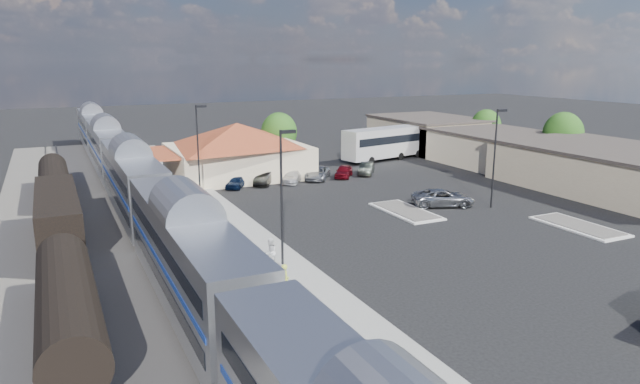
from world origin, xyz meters
name	(u,v)px	position (x,y,z in m)	size (l,w,h in m)	color
ground	(379,223)	(0.00, 0.00, 0.00)	(280.00, 280.00, 0.00)	black
railbed	(101,229)	(-21.00, 8.00, 0.06)	(16.00, 100.00, 0.12)	#4C4944
platform	(218,221)	(-12.00, 6.00, 0.09)	(5.50, 92.00, 0.18)	gray
passenger_train	(132,184)	(-18.00, 10.80, 2.87)	(3.00, 104.00, 5.55)	silver
freight_cars	(59,221)	(-24.00, 4.90, 1.93)	(2.80, 46.00, 4.00)	black
station_depot	(237,149)	(-4.56, 24.00, 3.13)	(18.35, 12.24, 6.20)	beige
buildings_east	(512,150)	(28.00, 14.28, 2.27)	(14.40, 51.40, 4.80)	#C6B28C
traffic_island_south	(406,211)	(4.00, 2.00, 0.10)	(3.30, 7.50, 0.21)	silver
traffic_island_north	(579,226)	(14.00, -8.00, 0.10)	(3.30, 7.50, 0.21)	silver
lamp_plat_s	(283,187)	(-10.90, -6.00, 5.34)	(1.08, 0.25, 9.00)	black
lamp_plat_n	(199,143)	(-10.90, 16.00, 5.34)	(1.08, 0.25, 9.00)	black
lamp_lot	(496,150)	(12.10, 0.00, 5.34)	(1.08, 0.25, 9.00)	black
tree_east_b	(563,134)	(34.00, 12.00, 4.22)	(4.94, 4.94, 6.96)	#382314
tree_east_c	(486,126)	(34.00, 26.00, 3.76)	(4.41, 4.41, 6.21)	#382314
tree_depot	(279,132)	(3.00, 30.00, 4.02)	(4.71, 4.71, 6.63)	#382314
suv	(443,198)	(8.34, 2.34, 0.80)	(2.66, 5.76, 1.60)	gray
coach_bus	(387,141)	(17.00, 26.05, 2.51)	(13.87, 5.77, 4.35)	silver
person_a	(285,280)	(-12.81, -10.93, 1.14)	(0.70, 0.46, 1.93)	#BED041
person_b	(270,252)	(-11.84, -6.03, 1.12)	(0.91, 0.71, 1.88)	silver
parked_car_a	(237,182)	(-6.55, 18.06, 0.64)	(1.51, 3.76, 1.28)	#0B1A3A
parked_car_b	(264,178)	(-3.35, 18.36, 0.72)	(1.53, 4.39, 1.45)	black
parked_car_c	(293,176)	(-0.15, 18.06, 0.66)	(1.84, 4.52, 1.31)	silver
parked_car_d	(318,173)	(3.05, 18.36, 0.69)	(2.30, 5.00, 1.39)	gray
parked_car_e	(344,171)	(6.25, 18.06, 0.70)	(1.65, 4.11, 1.40)	maroon
parked_car_f	(366,169)	(9.45, 18.36, 0.70)	(1.48, 4.23, 1.39)	black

